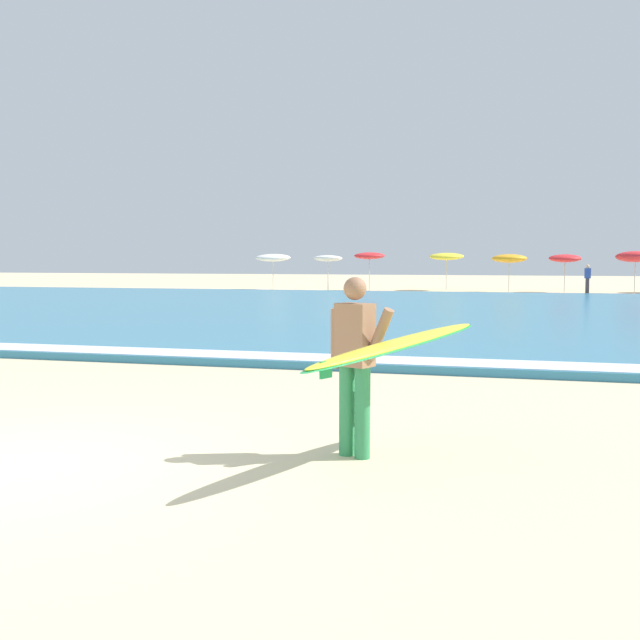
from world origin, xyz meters
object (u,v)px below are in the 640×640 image
(beach_umbrella_2, at_px, (369,256))
(beach_umbrella_6, at_px, (635,257))
(beach_umbrella_0, at_px, (273,258))
(beach_umbrella_4, at_px, (509,259))
(beach_umbrella_5, at_px, (565,258))
(surfer_with_board, at_px, (375,352))
(beach_umbrella_1, at_px, (328,258))
(beach_umbrella_3, at_px, (447,257))
(beachgoer_near_row_left, at_px, (588,278))

(beach_umbrella_2, xyz_separation_m, beach_umbrella_6, (14.59, -0.42, -0.06))
(beach_umbrella_0, xyz_separation_m, beach_umbrella_4, (14.00, -0.10, -0.04))
(beach_umbrella_6, bearing_deg, beach_umbrella_0, 179.07)
(beach_umbrella_5, bearing_deg, surfer_with_board, -95.94)
(beach_umbrella_5, distance_m, beach_umbrella_6, 3.67)
(beach_umbrella_1, distance_m, beach_umbrella_3, 7.03)
(beach_umbrella_5, xyz_separation_m, beachgoer_near_row_left, (1.06, -1.86, -1.06))
(beach_umbrella_4, xyz_separation_m, beachgoer_near_row_left, (4.08, -1.15, -1.05))
(beach_umbrella_5, bearing_deg, beach_umbrella_3, 173.74)
(beach_umbrella_1, relative_size, beach_umbrella_5, 0.98)
(beach_umbrella_0, bearing_deg, beach_umbrella_6, -0.93)
(beach_umbrella_0, relative_size, beach_umbrella_1, 1.04)
(surfer_with_board, xyz_separation_m, beach_umbrella_0, (-13.14, 36.67, 0.91))
(surfer_with_board, bearing_deg, beachgoer_near_row_left, 82.06)
(beach_umbrella_1, xyz_separation_m, beach_umbrella_5, (13.51, 0.80, 0.00))
(surfer_with_board, distance_m, beach_umbrella_6, 37.10)
(beach_umbrella_3, xyz_separation_m, beach_umbrella_4, (3.62, -1.44, -0.12))
(surfer_with_board, bearing_deg, beach_umbrella_2, 101.04)
(beach_umbrella_6, bearing_deg, beach_umbrella_2, 178.36)
(beach_umbrella_1, height_order, beach_umbrella_6, beach_umbrella_6)
(beach_umbrella_3, bearing_deg, beach_umbrella_4, -21.65)
(beach_umbrella_2, height_order, beach_umbrella_4, beach_umbrella_2)
(surfer_with_board, distance_m, beach_umbrella_3, 38.12)
(beach_umbrella_6, xyz_separation_m, beachgoer_near_row_left, (-2.48, -0.92, -1.15))
(beach_umbrella_1, bearing_deg, beach_umbrella_2, 6.33)
(beach_umbrella_0, distance_m, beach_umbrella_5, 17.03)
(beach_umbrella_2, distance_m, beach_umbrella_3, 4.58)
(surfer_with_board, relative_size, beachgoer_near_row_left, 1.65)
(beachgoer_near_row_left, bearing_deg, beach_umbrella_4, 164.21)
(beach_umbrella_1, bearing_deg, beach_umbrella_3, 12.57)
(surfer_with_board, bearing_deg, beach_umbrella_1, 104.79)
(surfer_with_board, xyz_separation_m, beach_umbrella_2, (-7.17, 36.75, 1.02))
(surfer_with_board, height_order, beach_umbrella_3, beach_umbrella_3)
(beach_umbrella_3, xyz_separation_m, beachgoer_near_row_left, (7.70, -2.59, -1.17))
(beach_umbrella_3, distance_m, beach_umbrella_6, 10.32)
(beachgoer_near_row_left, bearing_deg, beach_umbrella_2, 173.71)
(beach_umbrella_0, height_order, beach_umbrella_2, beach_umbrella_2)
(beach_umbrella_3, bearing_deg, beach_umbrella_5, -6.26)
(beach_umbrella_1, height_order, beach_umbrella_5, beach_umbrella_5)
(beach_umbrella_0, bearing_deg, beach_umbrella_1, -3.07)
(surfer_with_board, xyz_separation_m, beach_umbrella_4, (0.86, 36.57, 0.86))
(surfer_with_board, relative_size, beach_umbrella_5, 1.20)
(beach_umbrella_0, distance_m, beach_umbrella_3, 10.46)
(beach_umbrella_2, bearing_deg, beach_umbrella_5, 2.74)
(beach_umbrella_3, bearing_deg, beach_umbrella_1, -167.43)
(beach_umbrella_6, relative_size, beachgoer_near_row_left, 1.48)
(beach_umbrella_4, relative_size, beach_umbrella_6, 0.91)
(beach_umbrella_4, height_order, beach_umbrella_6, beach_umbrella_6)
(beach_umbrella_2, bearing_deg, beach_umbrella_3, 15.93)
(beach_umbrella_4, bearing_deg, beach_umbrella_1, -179.49)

